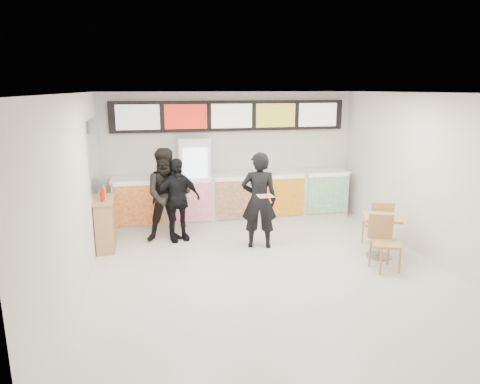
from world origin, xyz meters
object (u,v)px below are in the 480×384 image
object	(u,v)px
service_counter	(234,197)
customer_main	(259,200)
drinks_fridge	(194,181)
customer_mid	(177,200)
customer_left	(168,195)
condiment_ledge	(106,223)
cafe_table	(381,229)

from	to	relation	value
service_counter	customer_main	bearing A→B (deg)	-86.12
drinks_fridge	customer_mid	world-z (taller)	drinks_fridge
customer_main	customer_left	world-z (taller)	customer_left
customer_main	condiment_ledge	bearing A→B (deg)	3.36
service_counter	customer_main	xyz separation A→B (m)	(0.12, -1.79, 0.38)
service_counter	condiment_ledge	bearing A→B (deg)	-156.33
service_counter	customer_main	size ratio (longest dim) A/B	2.93
condiment_ledge	drinks_fridge	bearing A→B (deg)	33.60
customer_left	customer_mid	distance (m)	0.20
customer_left	condiment_ledge	distance (m)	1.32
customer_mid	service_counter	bearing A→B (deg)	22.10
service_counter	customer_mid	bearing A→B (deg)	-143.41
drinks_fridge	customer_main	xyz separation A→B (m)	(1.06, -1.81, -0.05)
customer_main	condiment_ledge	xyz separation A→B (m)	(-2.94, 0.56, -0.43)
customer_mid	condiment_ledge	bearing A→B (deg)	172.91
drinks_fridge	customer_main	size ratio (longest dim) A/B	1.05
customer_main	customer_left	distance (m)	1.88
drinks_fridge	condiment_ledge	size ratio (longest dim) A/B	1.66
drinks_fridge	condiment_ledge	world-z (taller)	drinks_fridge
customer_mid	cafe_table	size ratio (longest dim) A/B	1.03
customer_main	customer_mid	distance (m)	1.71
condiment_ledge	service_counter	bearing A→B (deg)	23.67
cafe_table	drinks_fridge	bearing A→B (deg)	159.76
service_counter	customer_left	bearing A→B (deg)	-147.46
service_counter	drinks_fridge	world-z (taller)	drinks_fridge
service_counter	customer_mid	distance (m)	1.79
customer_left	cafe_table	bearing A→B (deg)	-27.09
drinks_fridge	customer_left	xyz separation A→B (m)	(-0.66, -1.03, -0.04)
service_counter	customer_left	distance (m)	1.93
customer_left	drinks_fridge	bearing A→B (deg)	55.86
service_counter	customer_left	world-z (taller)	customer_left
cafe_table	customer_main	bearing A→B (deg)	175.71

